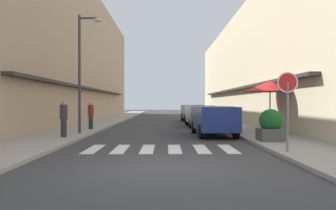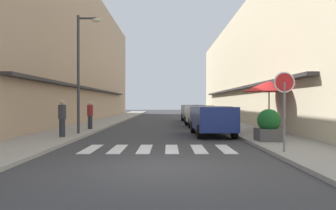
{
  "view_description": "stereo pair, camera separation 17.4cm",
  "coord_description": "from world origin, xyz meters",
  "px_view_note": "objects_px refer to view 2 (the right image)",
  "views": [
    {
      "loc": [
        0.17,
        -7.93,
        1.63
      ],
      "look_at": [
        0.34,
        17.17,
        1.47
      ],
      "focal_mm": 33.76,
      "sensor_mm": 36.0,
      "label": 1
    },
    {
      "loc": [
        0.34,
        -7.93,
        1.63
      ],
      "look_at": [
        0.34,
        17.17,
        1.47
      ],
      "focal_mm": 33.76,
      "sensor_mm": 36.0,
      "label": 2
    }
  ],
  "objects_px": {
    "cafe_umbrella": "(269,86)",
    "pedestrian_walking_near": "(62,117)",
    "planter_corner": "(269,126)",
    "parked_car_far": "(193,111)",
    "pedestrian_walking_far": "(90,114)",
    "parked_car_near": "(212,117)",
    "round_street_sign": "(284,91)",
    "parked_car_mid": "(200,113)",
    "street_lamp": "(82,62)"
  },
  "relations": [
    {
      "from": "street_lamp",
      "to": "pedestrian_walking_far",
      "type": "height_order",
      "value": "street_lamp"
    },
    {
      "from": "parked_car_mid",
      "to": "street_lamp",
      "type": "xyz_separation_m",
      "value": [
        -6.48,
        -5.94,
        2.75
      ]
    },
    {
      "from": "parked_car_near",
      "to": "planter_corner",
      "type": "bearing_deg",
      "value": -59.02
    },
    {
      "from": "round_street_sign",
      "to": "pedestrian_walking_near",
      "type": "relative_size",
      "value": 1.5
    },
    {
      "from": "pedestrian_walking_far",
      "to": "round_street_sign",
      "type": "bearing_deg",
      "value": -113.3
    },
    {
      "from": "pedestrian_walking_near",
      "to": "cafe_umbrella",
      "type": "bearing_deg",
      "value": 88.1
    },
    {
      "from": "parked_car_mid",
      "to": "pedestrian_walking_far",
      "type": "relative_size",
      "value": 2.5
    },
    {
      "from": "round_street_sign",
      "to": "pedestrian_walking_near",
      "type": "height_order",
      "value": "round_street_sign"
    },
    {
      "from": "planter_corner",
      "to": "pedestrian_walking_far",
      "type": "relative_size",
      "value": 0.79
    },
    {
      "from": "parked_car_mid",
      "to": "parked_car_far",
      "type": "relative_size",
      "value": 1.0
    },
    {
      "from": "parked_car_far",
      "to": "pedestrian_walking_far",
      "type": "relative_size",
      "value": 2.51
    },
    {
      "from": "planter_corner",
      "to": "pedestrian_walking_far",
      "type": "height_order",
      "value": "pedestrian_walking_far"
    },
    {
      "from": "pedestrian_walking_near",
      "to": "parked_car_near",
      "type": "bearing_deg",
      "value": 88.71
    },
    {
      "from": "street_lamp",
      "to": "parked_car_far",
      "type": "bearing_deg",
      "value": 61.39
    },
    {
      "from": "cafe_umbrella",
      "to": "street_lamp",
      "type": "bearing_deg",
      "value": -176.25
    },
    {
      "from": "parked_car_near",
      "to": "parked_car_mid",
      "type": "xyz_separation_m",
      "value": [
        0.0,
        5.95,
        -0.0
      ]
    },
    {
      "from": "planter_corner",
      "to": "parked_car_far",
      "type": "bearing_deg",
      "value": 97.05
    },
    {
      "from": "round_street_sign",
      "to": "pedestrian_walking_far",
      "type": "bearing_deg",
      "value": 133.28
    },
    {
      "from": "street_lamp",
      "to": "pedestrian_walking_near",
      "type": "height_order",
      "value": "street_lamp"
    },
    {
      "from": "parked_car_mid",
      "to": "parked_car_far",
      "type": "distance_m",
      "value": 5.94
    },
    {
      "from": "round_street_sign",
      "to": "street_lamp",
      "type": "height_order",
      "value": "street_lamp"
    },
    {
      "from": "parked_car_far",
      "to": "cafe_umbrella",
      "type": "bearing_deg",
      "value": -74.84
    },
    {
      "from": "parked_car_near",
      "to": "cafe_umbrella",
      "type": "xyz_separation_m",
      "value": [
        3.05,
        0.63,
        1.56
      ]
    },
    {
      "from": "parked_car_far",
      "to": "pedestrian_walking_far",
      "type": "distance_m",
      "value": 11.46
    },
    {
      "from": "round_street_sign",
      "to": "cafe_umbrella",
      "type": "height_order",
      "value": "cafe_umbrella"
    },
    {
      "from": "parked_car_far",
      "to": "pedestrian_walking_near",
      "type": "distance_m",
      "value": 15.22
    },
    {
      "from": "planter_corner",
      "to": "pedestrian_walking_far",
      "type": "xyz_separation_m",
      "value": [
        -8.57,
        5.69,
        0.24
      ]
    },
    {
      "from": "round_street_sign",
      "to": "cafe_umbrella",
      "type": "relative_size",
      "value": 0.88
    },
    {
      "from": "parked_car_mid",
      "to": "cafe_umbrella",
      "type": "height_order",
      "value": "cafe_umbrella"
    },
    {
      "from": "parked_car_far",
      "to": "round_street_sign",
      "type": "relative_size",
      "value": 1.64
    },
    {
      "from": "parked_car_near",
      "to": "cafe_umbrella",
      "type": "bearing_deg",
      "value": 11.7
    },
    {
      "from": "parked_car_mid",
      "to": "round_street_sign",
      "type": "height_order",
      "value": "round_street_sign"
    },
    {
      "from": "parked_car_near",
      "to": "pedestrian_walking_far",
      "type": "height_order",
      "value": "pedestrian_walking_far"
    },
    {
      "from": "round_street_sign",
      "to": "parked_car_far",
      "type": "bearing_deg",
      "value": 94.45
    },
    {
      "from": "round_street_sign",
      "to": "pedestrian_walking_far",
      "type": "distance_m",
      "value": 11.87
    },
    {
      "from": "parked_car_near",
      "to": "parked_car_far",
      "type": "bearing_deg",
      "value": 90.0
    },
    {
      "from": "planter_corner",
      "to": "round_street_sign",
      "type": "bearing_deg",
      "value": -98.99
    },
    {
      "from": "street_lamp",
      "to": "pedestrian_walking_near",
      "type": "bearing_deg",
      "value": -103.93
    },
    {
      "from": "parked_car_mid",
      "to": "parked_car_far",
      "type": "height_order",
      "value": "same"
    },
    {
      "from": "planter_corner",
      "to": "parked_car_near",
      "type": "bearing_deg",
      "value": 120.98
    },
    {
      "from": "cafe_umbrella",
      "to": "pedestrian_walking_near",
      "type": "relative_size",
      "value": 1.7
    },
    {
      "from": "cafe_umbrella",
      "to": "parked_car_far",
      "type": "bearing_deg",
      "value": 105.16
    },
    {
      "from": "round_street_sign",
      "to": "planter_corner",
      "type": "xyz_separation_m",
      "value": [
        0.46,
        2.92,
        -1.29
      ]
    },
    {
      "from": "parked_car_mid",
      "to": "pedestrian_walking_near",
      "type": "bearing_deg",
      "value": -132.13
    },
    {
      "from": "parked_car_far",
      "to": "planter_corner",
      "type": "relative_size",
      "value": 3.18
    },
    {
      "from": "parked_car_far",
      "to": "pedestrian_walking_far",
      "type": "xyz_separation_m",
      "value": [
        -6.72,
        -9.28,
        0.04
      ]
    },
    {
      "from": "pedestrian_walking_near",
      "to": "pedestrian_walking_far",
      "type": "relative_size",
      "value": 1.02
    },
    {
      "from": "street_lamp",
      "to": "pedestrian_walking_near",
      "type": "distance_m",
      "value": 3.2
    },
    {
      "from": "parked_car_mid",
      "to": "parked_car_far",
      "type": "bearing_deg",
      "value": 90.0
    },
    {
      "from": "parked_car_near",
      "to": "round_street_sign",
      "type": "bearing_deg",
      "value": -76.95
    }
  ]
}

